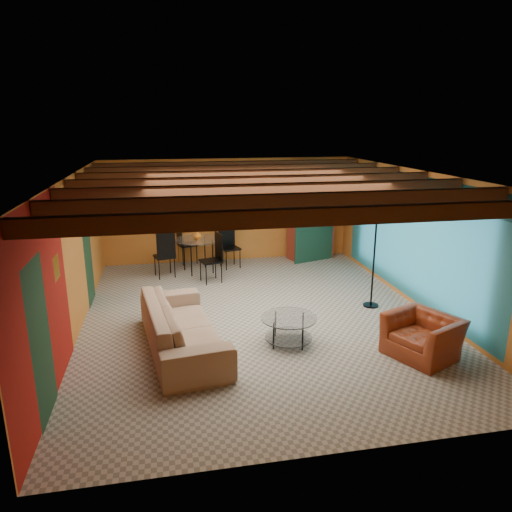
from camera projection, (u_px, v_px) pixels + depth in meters
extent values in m
cube|color=gray|center=(258.00, 316.00, 9.08)|extent=(6.50, 8.00, 0.01)
cube|color=silver|center=(258.00, 175.00, 8.35)|extent=(6.50, 8.00, 0.01)
cube|color=orange|center=(228.00, 210.00, 12.49)|extent=(6.50, 0.02, 2.70)
cube|color=maroon|center=(73.00, 258.00, 8.11)|extent=(0.02, 8.00, 2.70)
cube|color=teal|center=(420.00, 240.00, 9.32)|extent=(0.02, 8.00, 2.70)
imported|color=#8C6F5A|center=(182.00, 326.00, 7.70)|extent=(1.43, 2.84, 0.80)
imported|color=maroon|center=(422.00, 336.00, 7.47)|extent=(1.26, 1.32, 0.67)
cube|color=maroon|center=(311.00, 222.00, 12.71)|extent=(1.27, 0.90, 2.03)
cube|color=black|center=(194.00, 200.00, 12.21)|extent=(1.05, 0.03, 0.65)
imported|color=#26661E|center=(313.00, 175.00, 12.37)|extent=(0.41, 0.36, 0.46)
imported|color=orange|center=(197.00, 222.00, 11.46)|extent=(0.23, 0.23, 0.21)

